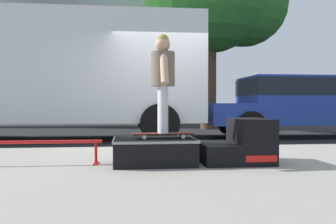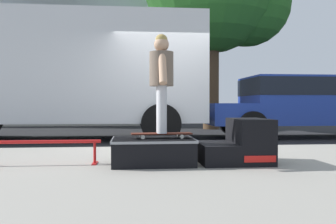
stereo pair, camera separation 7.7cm
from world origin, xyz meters
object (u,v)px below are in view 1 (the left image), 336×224
kicker_ramp (240,144)px  skater_kid (163,75)px  box_truck (61,71)px  skateboard (163,134)px  grind_rail (39,146)px  pickup_truck_blue (302,104)px  skate_box (154,150)px

kicker_ramp → skater_kid: (-1.03, 0.02, 0.91)m
box_truck → skateboard: bearing=-65.5°
kicker_ramp → grind_rail: size_ratio=0.57×
pickup_truck_blue → grind_rail: bearing=-141.4°
kicker_ramp → pickup_truck_blue: bearing=55.8°
skateboard → grind_rail: bearing=177.5°
kicker_ramp → skateboard: kicker_ramp is taller
skate_box → grind_rail: bearing=176.5°
grind_rail → pickup_truck_blue: size_ratio=0.28×
skate_box → skateboard: (0.11, 0.02, 0.21)m
grind_rail → kicker_ramp: bearing=-2.0°
skater_kid → pickup_truck_blue: bearing=48.0°
grind_rail → box_truck: (-0.54, 4.57, 1.34)m
kicker_ramp → grind_rail: 2.59m
kicker_ramp → pickup_truck_blue: pickup_truck_blue is taller
skateboard → skate_box: bearing=-169.9°
skateboard → pickup_truck_blue: bearing=48.0°
skate_box → skater_kid: 0.97m
box_truck → skater_kid: bearing=-65.5°
skate_box → pickup_truck_blue: 6.43m
skater_kid → pickup_truck_blue: (4.23, 4.69, -0.37)m
skateboard → box_truck: size_ratio=0.11×
skate_box → box_truck: (-2.00, 4.65, 1.40)m
skater_kid → skate_box: bearing=-169.9°
skater_kid → box_truck: bearing=114.5°
kicker_ramp → skateboard: size_ratio=1.13×
skateboard → pickup_truck_blue: pickup_truck_blue is taller
grind_rail → skateboard: size_ratio=1.98×
skate_box → skater_kid: size_ratio=0.82×
pickup_truck_blue → skateboard: bearing=-132.0°
skate_box → grind_rail: size_ratio=0.67×
skater_kid → skateboard: bearing=97.1°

